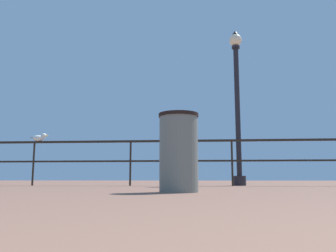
{
  "coord_description": "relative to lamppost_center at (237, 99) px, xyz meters",
  "views": [
    {
      "loc": [
        -0.76,
        0.69,
        0.16
      ],
      "look_at": [
        -1.38,
        8.01,
        1.27
      ],
      "focal_mm": 37.4,
      "sensor_mm": 36.0,
      "label": 1
    }
  ],
  "objects": [
    {
      "name": "lamppost_center",
      "position": [
        0.0,
        0.0,
        0.0
      ],
      "size": [
        0.3,
        0.3,
        3.72
      ],
      "color": "black",
      "rests_on": "ground_plane"
    },
    {
      "name": "seagull_on_rail",
      "position": [
        -4.62,
        -0.32,
        -0.9
      ],
      "size": [
        0.4,
        0.22,
        0.19
      ],
      "color": "white",
      "rests_on": "pier_railing"
    },
    {
      "name": "trash_bin",
      "position": [
        -1.17,
        -4.04,
        -1.54
      ],
      "size": [
        0.48,
        0.48,
        0.93
      ],
      "color": "slate",
      "rests_on": "ground_plane"
    },
    {
      "name": "pier_railing",
      "position": [
        -0.19,
        -0.33,
        -1.24
      ],
      "size": [
        22.75,
        0.05,
        1.02
      ],
      "color": "black",
      "rests_on": "ground_plane"
    }
  ]
}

